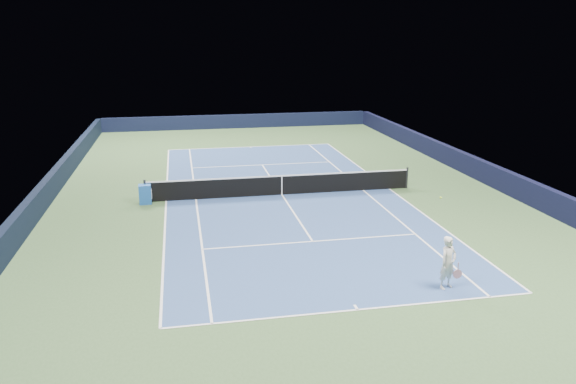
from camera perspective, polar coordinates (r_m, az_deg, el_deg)
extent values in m
plane|color=#37542E|center=(27.13, -0.63, -0.28)|extent=(40.00, 40.00, 0.00)
cube|color=black|center=(46.22, -5.13, 7.17)|extent=(22.00, 0.35, 1.10)
cube|color=black|center=(30.77, 19.61, 1.80)|extent=(0.35, 40.00, 1.10)
cube|color=black|center=(27.27, -23.61, -0.37)|extent=(0.35, 40.00, 1.10)
cube|color=navy|center=(27.13, -0.63, -0.28)|extent=(10.97, 23.77, 0.01)
cube|color=white|center=(38.55, -3.85, 4.61)|extent=(10.97, 0.08, 0.00)
cube|color=white|center=(16.39, 7.09, -11.78)|extent=(10.97, 0.08, 0.00)
cube|color=white|center=(28.60, 10.24, 0.33)|extent=(0.08, 23.77, 0.00)
cube|color=white|center=(26.73, -12.27, -0.89)|extent=(0.08, 23.77, 0.00)
cube|color=white|center=(28.14, 7.64, 0.19)|extent=(0.08, 23.77, 0.00)
cube|color=white|center=(26.73, -9.34, -0.73)|extent=(0.08, 23.77, 0.00)
cube|color=white|center=(33.24, -2.63, 2.78)|extent=(8.23, 0.08, 0.00)
cube|color=white|center=(21.19, 2.52, -5.03)|extent=(8.23, 0.08, 0.00)
cube|color=white|center=(27.13, -0.63, -0.26)|extent=(0.08, 12.80, 0.00)
cube|color=white|center=(38.40, -3.82, 4.56)|extent=(0.08, 0.30, 0.00)
cube|color=white|center=(16.51, 6.93, -11.55)|extent=(0.08, 0.30, 0.00)
cylinder|color=black|center=(26.63, -14.30, 0.09)|extent=(0.10, 0.10, 1.07)
cylinder|color=black|center=(28.80, 11.99, 1.43)|extent=(0.10, 0.10, 1.07)
cube|color=black|center=(27.01, -0.63, 0.65)|extent=(12.80, 0.03, 0.91)
cube|color=white|center=(26.88, -0.64, 1.65)|extent=(12.80, 0.04, 0.06)
cube|color=white|center=(27.01, -0.63, 0.65)|extent=(0.05, 0.04, 0.91)
cube|color=#1B52A7|center=(26.45, -14.31, -0.22)|extent=(0.56, 0.51, 0.89)
cube|color=silver|center=(26.43, -13.69, -0.18)|extent=(0.04, 0.40, 0.40)
imported|color=silver|center=(17.87, 15.94, -6.92)|extent=(0.72, 0.61, 1.67)
cylinder|color=pink|center=(18.03, 16.90, -7.28)|extent=(0.03, 0.03, 0.28)
cylinder|color=black|center=(18.12, 16.84, -7.98)|extent=(0.28, 0.02, 0.28)
cylinder|color=#CD8595|center=(18.12, 16.84, -7.98)|extent=(0.30, 0.03, 0.30)
sphere|color=#C7EE32|center=(18.17, 15.25, -0.56)|extent=(0.07, 0.07, 0.07)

